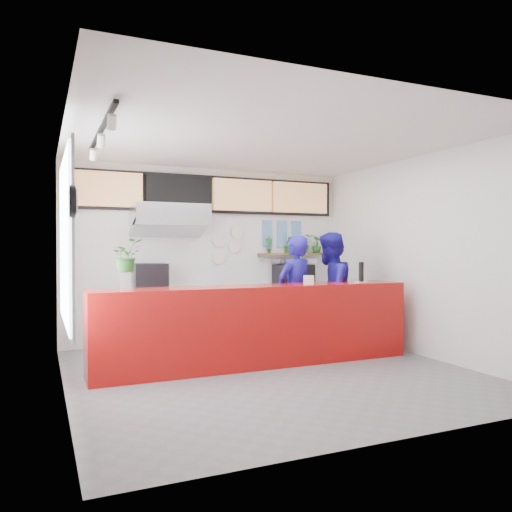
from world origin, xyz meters
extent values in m
plane|color=slate|center=(0.00, 0.00, 0.00)|extent=(5.00, 5.00, 0.00)
plane|color=silver|center=(0.00, 0.00, 3.00)|extent=(5.00, 5.00, 0.00)
plane|color=white|center=(0.00, 2.50, 1.50)|extent=(5.00, 0.00, 5.00)
plane|color=white|center=(-2.50, 0.00, 1.50)|extent=(0.00, 5.00, 5.00)
plane|color=white|center=(2.50, 0.00, 1.50)|extent=(0.00, 5.00, 5.00)
cube|color=#9F0D0B|center=(0.00, 0.40, 0.55)|extent=(4.50, 0.60, 1.10)
cube|color=beige|center=(0.00, 2.49, 2.60)|extent=(5.00, 0.02, 0.80)
cube|color=#B2B5BA|center=(-0.80, 2.20, 0.45)|extent=(1.80, 0.60, 0.90)
cube|color=black|center=(-1.12, 2.20, 1.13)|extent=(0.53, 0.53, 0.47)
cube|color=#B2B5BA|center=(-0.80, 2.15, 2.15)|extent=(1.20, 0.70, 0.35)
cube|color=#B2B5BA|center=(-0.80, 2.15, 1.95)|extent=(1.20, 0.69, 0.31)
cube|color=#B2B5BA|center=(1.50, 2.20, 0.45)|extent=(1.80, 0.60, 0.90)
cube|color=black|center=(1.49, 2.20, 1.11)|extent=(0.66, 0.49, 0.42)
cube|color=#A7A8AE|center=(1.49, 2.20, 1.38)|extent=(0.75, 0.55, 0.07)
cube|color=brown|center=(1.60, 2.40, 1.50)|extent=(1.40, 0.18, 0.04)
cube|color=tan|center=(-1.75, 2.38, 2.55)|extent=(1.10, 0.10, 0.55)
cube|color=black|center=(-0.59, 2.38, 2.55)|extent=(1.10, 0.10, 0.55)
cube|color=tan|center=(0.57, 2.38, 2.55)|extent=(1.10, 0.10, 0.55)
cube|color=tan|center=(1.73, 2.38, 2.55)|extent=(1.10, 0.10, 0.55)
cube|color=black|center=(0.00, 2.46, 2.55)|extent=(4.80, 0.04, 0.65)
cube|color=silver|center=(-2.47, 0.30, 1.70)|extent=(0.04, 2.20, 1.90)
cube|color=#B2B5BA|center=(-2.45, 0.30, 1.70)|extent=(0.03, 2.30, 2.00)
cylinder|color=black|center=(-2.46, -0.90, 2.05)|extent=(0.05, 0.30, 0.30)
cylinder|color=white|center=(-2.43, -0.90, 2.05)|extent=(0.02, 0.26, 0.26)
cube|color=black|center=(-2.10, 0.00, 2.94)|extent=(0.05, 2.40, 0.04)
cylinder|color=silver|center=(0.15, 2.47, 1.75)|extent=(0.24, 0.03, 0.24)
cylinder|color=silver|center=(0.45, 2.47, 1.65)|extent=(0.24, 0.03, 0.24)
cylinder|color=silver|center=(0.15, 2.47, 1.45)|extent=(0.24, 0.03, 0.24)
cylinder|color=silver|center=(0.50, 2.47, 1.90)|extent=(0.24, 0.03, 0.24)
cube|color=#598CBF|center=(1.10, 2.48, 2.00)|extent=(0.20, 0.02, 0.25)
cube|color=#598CBF|center=(1.40, 2.48, 2.00)|extent=(0.20, 0.02, 0.25)
cube|color=#598CBF|center=(1.70, 2.48, 2.00)|extent=(0.20, 0.02, 0.25)
cube|color=#598CBF|center=(1.10, 2.48, 1.75)|extent=(0.20, 0.02, 0.25)
cube|color=#598CBF|center=(1.40, 2.48, 1.75)|extent=(0.20, 0.02, 0.25)
cube|color=#598CBF|center=(1.70, 2.48, 1.75)|extent=(0.20, 0.02, 0.25)
imported|color=navy|center=(0.86, 0.94, 0.90)|extent=(0.76, 0.61, 1.81)
imported|color=navy|center=(1.46, 0.91, 0.93)|extent=(1.15, 1.10, 1.86)
imported|color=#225F21|center=(1.10, 2.40, 1.67)|extent=(0.18, 0.14, 0.30)
imported|color=#225F21|center=(1.50, 2.40, 1.68)|extent=(0.20, 0.18, 0.31)
imported|color=#225F21|center=(1.83, 2.40, 1.69)|extent=(0.31, 0.27, 0.34)
imported|color=#225F21|center=(2.10, 2.40, 1.68)|extent=(0.23, 0.22, 0.32)
cylinder|color=silver|center=(-1.77, 0.35, 1.21)|extent=(0.20, 0.20, 0.21)
imported|color=#225F21|center=(-1.77, 0.35, 1.52)|extent=(0.46, 0.43, 0.41)
cube|color=silver|center=(0.74, 0.31, 1.16)|extent=(0.17, 0.14, 0.13)
cylinder|color=silver|center=(1.64, 0.31, 1.11)|extent=(0.19, 0.19, 0.01)
cylinder|color=black|center=(1.64, 0.31, 1.26)|extent=(0.08, 0.08, 0.29)
camera|label=1|loc=(-2.74, -5.84, 1.62)|focal=35.00mm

